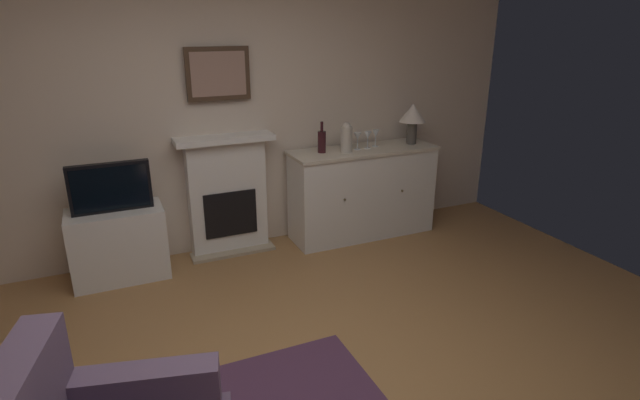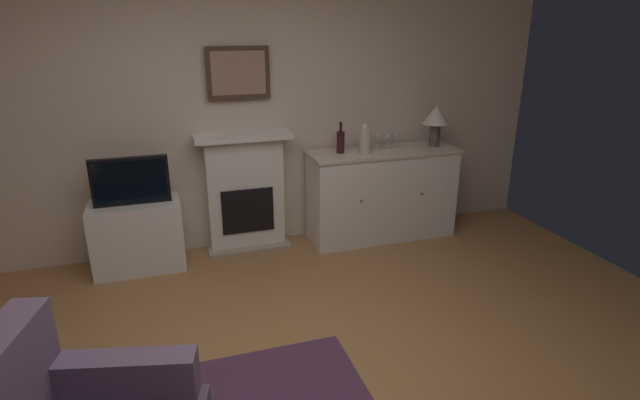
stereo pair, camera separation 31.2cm
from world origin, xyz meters
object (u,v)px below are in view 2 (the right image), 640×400
at_px(wine_glass_right, 397,136).
at_px(vase_decorative, 365,138).
at_px(framed_picture, 238,73).
at_px(wine_glass_left, 377,138).
at_px(table_lamp, 436,118).
at_px(wine_glass_center, 388,137).
at_px(tv_set, 130,181).
at_px(sideboard_cabinet, 382,194).
at_px(fireplace_unit, 245,192).
at_px(tv_cabinet, 138,236).
at_px(wine_bottle, 341,141).

height_order(wine_glass_right, vase_decorative, vase_decorative).
bearing_deg(framed_picture, wine_glass_left, -10.32).
bearing_deg(table_lamp, wine_glass_center, -179.32).
distance_m(wine_glass_right, vase_decorative, 0.37).
distance_m(framed_picture, wine_glass_left, 1.40).
relative_size(table_lamp, tv_set, 0.65).
relative_size(sideboard_cabinet, wine_glass_right, 8.83).
relative_size(fireplace_unit, tv_cabinet, 1.47).
distance_m(wine_bottle, tv_set, 1.87).
height_order(tv_cabinet, tv_set, tv_set).
distance_m(table_lamp, wine_glass_left, 0.63).
bearing_deg(framed_picture, fireplace_unit, -90.00).
bearing_deg(table_lamp, wine_glass_right, 174.85).
xyz_separation_m(wine_glass_left, wine_glass_center, (0.11, -0.00, 0.00)).
bearing_deg(tv_set, vase_decorative, -1.15).
height_order(wine_bottle, wine_glass_right, wine_bottle).
height_order(sideboard_cabinet, vase_decorative, vase_decorative).
bearing_deg(fireplace_unit, wine_bottle, -9.26).
bearing_deg(tv_cabinet, table_lamp, -0.30).
distance_m(table_lamp, vase_decorative, 0.77).
bearing_deg(framed_picture, tv_set, -166.69).
bearing_deg(tv_set, sideboard_cabinet, 0.20).
distance_m(sideboard_cabinet, tv_cabinet, 2.29).
bearing_deg(wine_bottle, tv_set, -178.74).
bearing_deg(vase_decorative, wine_glass_center, 9.88).
xyz_separation_m(fireplace_unit, vase_decorative, (1.10, -0.23, 0.48)).
bearing_deg(tv_set, wine_bottle, 1.26).
bearing_deg(table_lamp, sideboard_cabinet, -180.00).
xyz_separation_m(table_lamp, wine_bottle, (-0.97, 0.03, -0.17)).
xyz_separation_m(fireplace_unit, wine_bottle, (0.89, -0.14, 0.45)).
bearing_deg(fireplace_unit, wine_glass_center, -7.72).
bearing_deg(table_lamp, tv_cabinet, 179.70).
relative_size(fireplace_unit, framed_picture, 2.00).
distance_m(wine_glass_center, tv_cabinet, 2.43).
distance_m(table_lamp, wine_glass_center, 0.53).
relative_size(wine_glass_left, vase_decorative, 0.59).
distance_m(table_lamp, wine_glass_right, 0.43).
xyz_separation_m(wine_bottle, tv_set, (-1.86, -0.04, -0.19)).
bearing_deg(tv_set, table_lamp, 0.17).
bearing_deg(sideboard_cabinet, wine_glass_left, -177.03).
relative_size(sideboard_cabinet, wine_glass_left, 8.83).
bearing_deg(table_lamp, tv_set, -179.83).
bearing_deg(framed_picture, table_lamp, -6.84).
height_order(wine_glass_center, wine_glass_right, same).
relative_size(framed_picture, wine_glass_left, 3.33).
relative_size(fireplace_unit, table_lamp, 2.75).
distance_m(sideboard_cabinet, tv_set, 2.32).
distance_m(fireplace_unit, wine_glass_center, 1.44).
bearing_deg(table_lamp, wine_glass_left, -179.65).
distance_m(sideboard_cabinet, wine_glass_right, 0.59).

